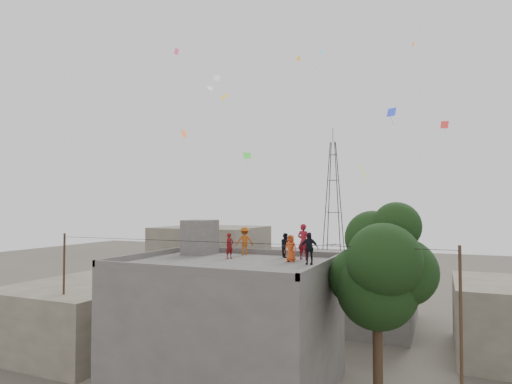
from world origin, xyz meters
TOP-DOWN VIEW (x-y plane):
  - main_building at (0.00, 0.00)m, footprint 10.00×8.00m
  - parapet at (0.00, 0.00)m, footprint 10.00×8.00m
  - stair_head_box at (-3.20, 2.60)m, footprint 1.60×1.80m
  - neighbor_west at (-11.00, 2.00)m, footprint 8.00×10.00m
  - neighbor_north at (2.00, 14.00)m, footprint 12.00×9.00m
  - neighbor_northwest at (-10.00, 16.00)m, footprint 9.00×8.00m
  - tree at (7.37, 0.60)m, footprint 4.90×4.60m
  - utility_line at (0.50, -1.25)m, footprint 20.12×0.62m
  - transmission_tower at (-4.00, 40.00)m, footprint 2.97×2.97m
  - person_red_adult at (3.18, 2.51)m, footprint 0.76×0.58m
  - person_orange_child at (2.85, 1.36)m, footprint 0.71×0.50m
  - person_dark_child at (2.00, 2.99)m, footprint 0.80×0.83m
  - person_dark_adult at (3.98, 0.79)m, footprint 0.95×0.51m
  - person_orange_adult at (-0.66, 3.39)m, footprint 1.19×1.05m
  - person_red_child at (-0.60, 1.35)m, footprint 0.50×0.59m
  - kites at (0.65, 7.53)m, footprint 18.38×18.64m

SIDE VIEW (x-z plane):
  - neighbor_west at x=-11.00m, z-range 0.00..4.00m
  - neighbor_north at x=2.00m, z-range 0.00..5.00m
  - main_building at x=0.00m, z-range 0.00..6.10m
  - neighbor_northwest at x=-10.00m, z-range 0.00..7.00m
  - utility_line at x=0.50m, z-range 0.13..7.53m
  - tree at x=7.37m, z-range 1.55..10.65m
  - parapet at x=0.00m, z-range 6.10..6.40m
  - person_dark_child at x=2.00m, z-range 6.10..7.44m
  - person_orange_child at x=2.85m, z-range 6.10..7.46m
  - person_red_child at x=-0.60m, z-range 6.10..7.47m
  - person_dark_adult at x=3.98m, z-range 6.10..7.65m
  - person_orange_adult at x=-0.66m, z-range 6.10..7.70m
  - person_red_adult at x=3.18m, z-range 6.10..7.98m
  - stair_head_box at x=-3.20m, z-range 6.10..8.10m
  - transmission_tower at x=-4.00m, z-range -0.93..19.07m
  - kites at x=0.65m, z-range 9.81..22.75m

